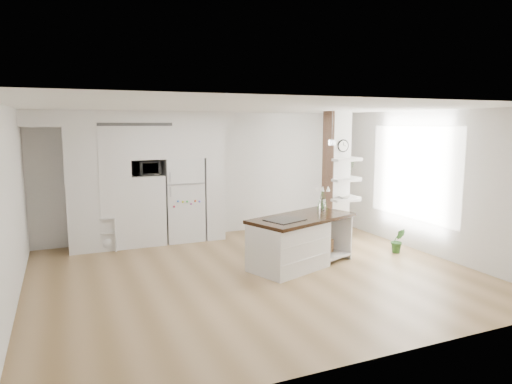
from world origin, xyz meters
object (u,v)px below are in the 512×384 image
at_px(kitchen_island, 293,242).
at_px(bookshelf, 104,236).
at_px(floor_plant_a, 398,241).
at_px(refrigerator, 183,199).

relative_size(kitchen_island, bookshelf, 3.20).
xyz_separation_m(kitchen_island, floor_plant_a, (2.27, 0.02, -0.22)).
height_order(refrigerator, floor_plant_a, refrigerator).
xyz_separation_m(refrigerator, kitchen_island, (1.26, -2.61, -0.42)).
height_order(bookshelf, floor_plant_a, bookshelf).
relative_size(bookshelf, floor_plant_a, 1.39).
height_order(refrigerator, kitchen_island, refrigerator).
bearing_deg(bookshelf, refrigerator, 23.18).
bearing_deg(floor_plant_a, bookshelf, 155.05).
xyz_separation_m(kitchen_island, bookshelf, (-2.89, 2.42, -0.16)).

